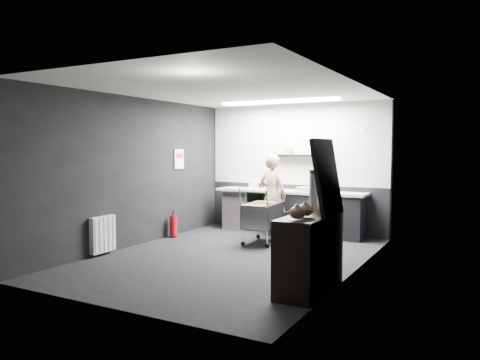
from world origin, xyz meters
The scene contains 22 objects.
floor centered at (0.00, 0.00, 0.00)m, with size 5.50×5.50×0.00m, color black.
ceiling centered at (0.00, 0.00, 2.70)m, with size 5.50×5.50×0.00m, color white.
wall_back centered at (0.00, 2.75, 1.35)m, with size 5.50×5.50×0.00m, color black.
wall_front centered at (0.00, -2.75, 1.35)m, with size 5.50×5.50×0.00m, color black.
wall_left centered at (-2.00, 0.00, 1.35)m, with size 5.50×5.50×0.00m, color black.
wall_right centered at (2.00, 0.00, 1.35)m, with size 5.50×5.50×0.00m, color black.
kitchen_wall_panel centered at (0.00, 2.73, 1.85)m, with size 3.95×0.02×1.70m, color #B8B7B3.
dado_panel centered at (0.00, 2.73, 0.50)m, with size 3.95×0.02×1.00m, color black.
floating_shelf centered at (0.20, 2.62, 1.62)m, with size 1.20×0.22×0.04m, color black.
wall_clock centered at (1.40, 2.72, 2.15)m, with size 0.20×0.20×0.03m, color silver.
poster centered at (-1.98, 1.30, 1.55)m, with size 0.02×0.30×0.40m, color white.
poster_red_band centered at (-1.98, 1.30, 1.62)m, with size 0.01×0.22×0.10m, color red.
radiator centered at (-1.94, -0.90, 0.35)m, with size 0.10×0.50×0.60m, color silver.
ceiling_strip centered at (0.00, 1.85, 2.67)m, with size 2.40×0.20×0.04m, color white.
prep_counter centered at (0.14, 2.42, 0.46)m, with size 3.20×0.61×0.90m.
person centered at (-0.17, 1.97, 0.83)m, with size 0.61×0.40×1.66m, color beige.
shopping_cart centered at (-0.05, 1.27, 0.48)m, with size 0.63×0.97×1.01m.
sideboard centered at (1.75, -1.05, 0.60)m, with size 0.54×1.27×1.90m.
fire_extinguisher centered at (-1.85, 0.92, 0.25)m, with size 0.15×0.15×0.51m.
cardboard_box centered at (0.45, 2.37, 0.94)m, with size 0.44×0.33×0.09m, color olive.
pink_tub centered at (-0.46, 2.42, 1.00)m, with size 0.21×0.21×0.21m, color beige.
white_container centered at (-0.80, 2.37, 0.98)m, with size 0.17×0.13×0.15m, color silver.
Camera 1 is at (3.74, -6.52, 1.79)m, focal length 35.00 mm.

